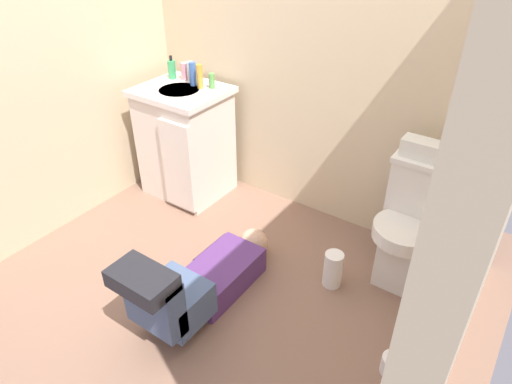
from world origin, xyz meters
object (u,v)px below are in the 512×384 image
(vanity_cabinet, at_px, (186,141))
(bottle_blue, at_px, (193,74))
(faucet, at_px, (194,76))
(soap_dispenser, at_px, (172,69))
(bottle_amber, at_px, (200,76))
(toilet_paper_roll, at_px, (392,365))
(toilet, at_px, (410,225))
(bottle_green, at_px, (212,81))
(tissue_box, at_px, (423,149))
(bottle_pink, at_px, (185,71))
(person_plumber, at_px, (199,281))
(bottle_clear, at_px, (191,72))
(paper_towel_roll, at_px, (333,269))

(vanity_cabinet, relative_size, bottle_blue, 5.04)
(faucet, relative_size, bottle_blue, 0.61)
(soap_dispenser, relative_size, bottle_amber, 1.01)
(bottle_blue, bearing_deg, toilet_paper_roll, -22.70)
(toilet, distance_m, bottle_green, 1.60)
(bottle_amber, xyz_separation_m, bottle_green, (0.07, 0.05, -0.03))
(bottle_green, xyz_separation_m, toilet_paper_roll, (1.72, -0.81, -0.82))
(toilet, bearing_deg, tissue_box, 116.43)
(bottle_pink, bearing_deg, faucet, -8.57)
(faucet, relative_size, person_plumber, 0.09)
(bottle_clear, xyz_separation_m, bottle_amber, (0.14, -0.07, 0.01))
(tissue_box, height_order, bottle_clear, bottle_clear)
(vanity_cabinet, distance_m, bottle_pink, 0.50)
(person_plumber, xyz_separation_m, bottle_blue, (-0.82, 0.97, 0.73))
(person_plumber, bearing_deg, bottle_green, 124.19)
(faucet, height_order, bottle_pink, bottle_pink)
(bottle_green, bearing_deg, faucet, 176.43)
(bottle_amber, height_order, toilet_paper_roll, bottle_amber)
(paper_towel_roll, distance_m, toilet_paper_roll, 0.63)
(toilet, height_order, tissue_box, tissue_box)
(person_plumber, relative_size, bottle_amber, 6.48)
(vanity_cabinet, distance_m, paper_towel_roll, 1.45)
(person_plumber, height_order, bottle_clear, bottle_clear)
(vanity_cabinet, xyz_separation_m, soap_dispenser, (-0.19, 0.13, 0.47))
(faucet, relative_size, bottle_amber, 0.61)
(person_plumber, height_order, tissue_box, tissue_box)
(toilet, relative_size, soap_dispenser, 4.52)
(soap_dispenser, bearing_deg, bottle_green, 1.48)
(bottle_green, height_order, toilet_paper_roll, bottle_green)
(paper_towel_roll, bearing_deg, bottle_pink, 162.68)
(person_plumber, bearing_deg, bottle_clear, 130.90)
(toilet, bearing_deg, faucet, 175.63)
(bottle_pink, relative_size, bottle_clear, 0.87)
(bottle_blue, relative_size, bottle_green, 1.57)
(faucet, xyz_separation_m, bottle_blue, (0.03, -0.04, 0.03))
(tissue_box, bearing_deg, toilet_paper_roll, -71.98)
(soap_dispenser, bearing_deg, paper_towel_roll, -15.21)
(bottle_blue, bearing_deg, soap_dispenser, 174.84)
(soap_dispenser, height_order, bottle_blue, soap_dispenser)
(faucet, relative_size, bottle_clear, 0.71)
(bottle_pink, bearing_deg, bottle_amber, -19.20)
(bottle_blue, xyz_separation_m, bottle_green, (0.14, 0.03, -0.03))
(soap_dispenser, xyz_separation_m, bottle_blue, (0.22, -0.02, 0.01))
(bottle_clear, bearing_deg, bottle_pink, 175.89)
(bottle_blue, distance_m, bottle_amber, 0.08)
(paper_towel_roll, bearing_deg, bottle_green, 160.18)
(bottle_pink, relative_size, bottle_blue, 0.75)
(bottle_pink, distance_m, toilet_paper_roll, 2.32)
(bottle_amber, xyz_separation_m, paper_towel_roll, (1.28, -0.39, -0.79))
(bottle_blue, height_order, bottle_green, bottle_blue)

